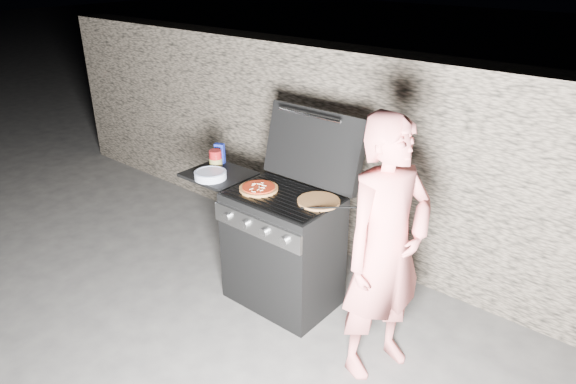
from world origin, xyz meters
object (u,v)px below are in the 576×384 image
Objects in this scene: gas_grill at (259,239)px; person at (386,251)px; sauce_jar at (216,159)px; pizza_topped at (259,188)px.

person reaches higher than gas_grill.
person is at bearing -6.19° from sauce_jar.
pizza_topped is 0.17× the size of person.
pizza_topped is at bearing -10.16° from sauce_jar.
sauce_jar is 0.09× the size of person.
pizza_topped reaches higher than gas_grill.
person reaches higher than sauce_jar.
sauce_jar reaches higher than gas_grill.
person is (1.17, -0.13, 0.41)m from gas_grill.
gas_grill is at bearing -6.35° from sauce_jar.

